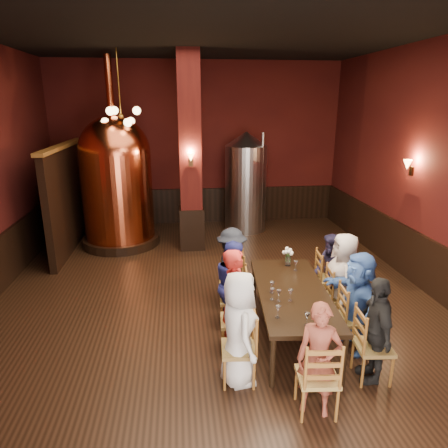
{
  "coord_description": "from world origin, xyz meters",
  "views": [
    {
      "loc": [
        -0.59,
        -6.4,
        3.39
      ],
      "look_at": [
        0.18,
        0.2,
        1.36
      ],
      "focal_mm": 32.0,
      "sensor_mm": 36.0,
      "label": 1
    }
  ],
  "objects": [
    {
      "name": "partition",
      "position": [
        -3.2,
        3.2,
        1.2
      ],
      "size": [
        0.22,
        3.5,
        2.4
      ],
      "primitive_type": "cube",
      "color": "black",
      "rests_on": "ground"
    },
    {
      "name": "dining_table",
      "position": [
        1.02,
        -1.23,
        0.69
      ],
      "size": [
        1.21,
        2.48,
        0.75
      ],
      "rotation": [
        0.0,
        0.0,
        -0.09
      ],
      "color": "black",
      "rests_on": "ground"
    },
    {
      "name": "person_2",
      "position": [
        0.21,
        -0.83,
        0.7
      ],
      "size": [
        0.46,
        0.73,
        1.41
      ],
      "primitive_type": "imported",
      "rotation": [
        0.0,
        0.0,
        1.76
      ],
      "color": "navy",
      "rests_on": "ground"
    },
    {
      "name": "chair_5",
      "position": [
        1.84,
        -1.64,
        0.46
      ],
      "size": [
        0.5,
        0.5,
        0.92
      ],
      "primitive_type": null,
      "rotation": [
        0.0,
        0.0,
        1.48
      ],
      "color": "brown",
      "rests_on": "ground"
    },
    {
      "name": "chair_8",
      "position": [
        0.89,
        -2.78,
        0.46
      ],
      "size": [
        0.5,
        0.5,
        0.92
      ],
      "primitive_type": null,
      "rotation": [
        0.0,
        0.0,
        3.05
      ],
      "color": "brown",
      "rests_on": "ground"
    },
    {
      "name": "person_4",
      "position": [
        1.78,
        -2.31,
        0.7
      ],
      "size": [
        0.45,
        0.86,
        1.4
      ],
      "primitive_type": "imported",
      "rotation": [
        0.0,
        0.0,
        4.57
      ],
      "color": "black",
      "rests_on": "ground"
    },
    {
      "name": "sconce_wall",
      "position": [
        3.9,
        0.8,
        2.2
      ],
      "size": [
        0.2,
        0.2,
        0.36
      ],
      "primitive_type": null,
      "rotation": [
        0.0,
        0.0,
        1.57
      ],
      "color": "black",
      "rests_on": "room"
    },
    {
      "name": "person_3",
      "position": [
        0.27,
        -0.16,
        0.7
      ],
      "size": [
        0.78,
        1.02,
        1.39
      ],
      "primitive_type": "imported",
      "rotation": [
        0.0,
        0.0,
        1.25
      ],
      "color": "black",
      "rests_on": "ground"
    },
    {
      "name": "steel_vessel",
      "position": [
        1.22,
        4.08,
        1.34
      ],
      "size": [
        1.32,
        1.32,
        2.67
      ],
      "rotation": [
        0.0,
        0.0,
        0.22
      ],
      "color": "#B2B2B7",
      "rests_on": "ground"
    },
    {
      "name": "person_7",
      "position": [
        1.96,
        -0.31,
        0.63
      ],
      "size": [
        0.41,
        0.66,
        1.26
      ],
      "primitive_type": "imported",
      "rotation": [
        0.0,
        0.0,
        4.9
      ],
      "color": "#211D3A",
      "rests_on": "ground"
    },
    {
      "name": "wine_glass_7",
      "position": [
        0.74,
        -1.54,
        0.83
      ],
      "size": [
        0.07,
        0.07,
        0.17
      ],
      "primitive_type": null,
      "color": "white",
      "rests_on": "dining_table"
    },
    {
      "name": "rose_vase",
      "position": [
        1.21,
        -0.32,
        0.96
      ],
      "size": [
        0.19,
        0.19,
        0.32
      ],
      "color": "white",
      "rests_on": "dining_table"
    },
    {
      "name": "sconce_column",
      "position": [
        -0.3,
        2.5,
        2.2
      ],
      "size": [
        0.2,
        0.2,
        0.36
      ],
      "primitive_type": null,
      "rotation": [
        0.0,
        0.0,
        3.14
      ],
      "color": "black",
      "rests_on": "column"
    },
    {
      "name": "chair_1",
      "position": [
        0.15,
        -1.49,
        0.46
      ],
      "size": [
        0.5,
        0.5,
        0.92
      ],
      "primitive_type": null,
      "rotation": [
        0.0,
        0.0,
        -1.66
      ],
      "color": "brown",
      "rests_on": "ground"
    },
    {
      "name": "copper_kettle",
      "position": [
        -2.05,
        3.26,
        1.61
      ],
      "size": [
        1.89,
        1.89,
        4.41
      ],
      "rotation": [
        0.0,
        0.0,
        0.15
      ],
      "color": "black",
      "rests_on": "ground"
    },
    {
      "name": "room",
      "position": [
        0.0,
        0.0,
        2.25
      ],
      "size": [
        10.0,
        10.02,
        4.5
      ],
      "color": "black",
      "rests_on": "ground"
    },
    {
      "name": "wine_glass_1",
      "position": [
        1.27,
        -0.54,
        0.83
      ],
      "size": [
        0.07,
        0.07,
        0.17
      ],
      "primitive_type": null,
      "color": "white",
      "rests_on": "dining_table"
    },
    {
      "name": "wine_glass_5",
      "position": [
        0.66,
        -1.48,
        0.83
      ],
      "size": [
        0.07,
        0.07,
        0.17
      ],
      "primitive_type": null,
      "color": "white",
      "rests_on": "dining_table"
    },
    {
      "name": "wainscot_back",
      "position": [
        0.0,
        4.96,
        0.5
      ],
      "size": [
        7.9,
        0.08,
        1.0
      ],
      "primitive_type": "cube",
      "color": "black",
      "rests_on": "ground"
    },
    {
      "name": "chair_6",
      "position": [
        1.9,
        -0.98,
        0.46
      ],
      "size": [
        0.5,
        0.5,
        0.92
      ],
      "primitive_type": null,
      "rotation": [
        0.0,
        0.0,
        1.48
      ],
      "color": "brown",
      "rests_on": "ground"
    },
    {
      "name": "wainscot_right",
      "position": [
        3.96,
        0.0,
        0.5
      ],
      "size": [
        0.08,
        9.9,
        1.0
      ],
      "primitive_type": "cube",
      "color": "black",
      "rests_on": "ground"
    },
    {
      "name": "chair_3",
      "position": [
        0.27,
        -0.16,
        0.46
      ],
      "size": [
        0.5,
        0.5,
        0.92
      ],
      "primitive_type": null,
      "rotation": [
        0.0,
        0.0,
        -1.66
      ],
      "color": "brown",
      "rests_on": "ground"
    },
    {
      "name": "person_1",
      "position": [
        0.15,
        -1.49,
        0.76
      ],
      "size": [
        0.5,
        0.63,
        1.52
      ],
      "primitive_type": "imported",
      "rotation": [
        0.0,
        0.0,
        1.29
      ],
      "color": "red",
      "rests_on": "ground"
    },
    {
      "name": "wine_glass_6",
      "position": [
        0.9,
        -1.55,
        0.83
      ],
      "size": [
        0.07,
        0.07,
        0.17
      ],
      "primitive_type": null,
      "color": "white",
      "rests_on": "dining_table"
    },
    {
      "name": "person_5",
      "position": [
        1.84,
        -1.64,
        0.73
      ],
      "size": [
        0.57,
        1.39,
        1.46
      ],
      "primitive_type": "imported",
      "rotation": [
        0.0,
        0.0,
        4.82
      ],
      "color": "#3C65B4",
      "rests_on": "ground"
    },
    {
      "name": "person_6",
      "position": [
        1.9,
        -0.98,
        0.75
      ],
      "size": [
        0.57,
        0.79,
        1.51
      ],
      "primitive_type": "imported",
      "rotation": [
        0.0,
        0.0,
        4.59
      ],
      "color": "#BAACA4",
      "rests_on": "ground"
    },
    {
      "name": "person_0",
      "position": [
        0.09,
        -2.16,
        0.74
      ],
      "size": [
        0.56,
        0.78,
        1.48
      ],
      "primitive_type": "imported",
      "rotation": [
        0.0,
        0.0,
        1.7
      ],
      "color": "silver",
      "rests_on": "ground"
    },
    {
      "name": "person_8",
      "position": [
        0.89,
        -2.78,
        0.67
      ],
      "size": [
        0.58,
        0.49,
        1.35
      ],
      "primitive_type": "imported",
      "rotation": [
        0.0,
        0.0,
        5.89
      ],
      "color": "brown",
      "rests_on": "ground"
    },
    {
      "name": "chair_7",
      "position": [
        1.96,
        -0.31,
        0.46
      ],
      "size": [
        0.5,
        0.5,
        0.92
      ],
      "primitive_type": null,
      "rotation": [
        0.0,
        0.0,
        1.48
      ],
      "color": "brown",
      "rests_on": "ground"
    },
    {
      "name": "chair_4",
      "position": [
        1.78,
        -2.31,
        0.46
      ],
      "size": [
        0.5,
        0.5,
        0.92
      ],
      "primitive_type": null,
      "rotation": [
        0.0,
        0.0,
        1.48
      ],
      "color": "brown",
      "rests_on": "ground"
    },
    {
      "name": "wine_glass_3",
      "position": [
        0.62,
        -1.97,
        0.83
      ],
      "size": [
        0.07,
        0.07,
        0.17
      ],
      "primitive_type": null,
      "color": "white",
      "rests_on": "dining_table"
    },
    {
      "name": "wine_glass_0",
      "position": [
        0.71,
        -1.27,
        0.83
      ],
      "size": [
        0.07,
        0.07,
        0.17
      ],
      "primitive_type": null,
      "color": "white",
      "rests_on": "dining_table"
    },
    {
      "name": "column",
      "position": [
        -0.3,
        2.8,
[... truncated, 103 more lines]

